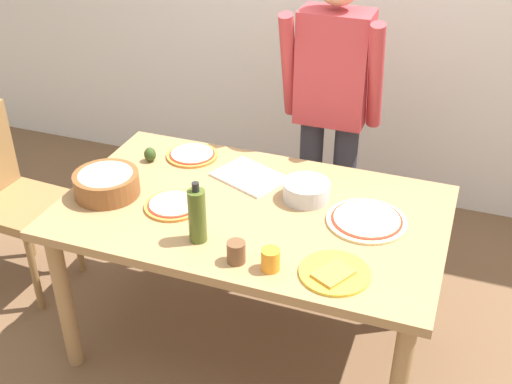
% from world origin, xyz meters
% --- Properties ---
extents(ground, '(8.00, 8.00, 0.00)m').
position_xyz_m(ground, '(0.00, 0.00, 0.00)').
color(ground, brown).
extents(dining_table, '(1.60, 0.96, 0.76)m').
position_xyz_m(dining_table, '(0.00, 0.00, 0.67)').
color(dining_table, '#A37A4C').
rests_on(dining_table, ground).
extents(person_cook, '(0.49, 0.25, 1.62)m').
position_xyz_m(person_cook, '(0.14, 0.76, 0.94)').
color(person_cook, '#2D2D38').
rests_on(person_cook, ground).
extents(chair_wooden_left, '(0.42, 0.42, 0.95)m').
position_xyz_m(chair_wooden_left, '(-1.32, 0.04, 0.54)').
color(chair_wooden_left, olive).
rests_on(chair_wooden_left, ground).
extents(pizza_raw_on_board, '(0.33, 0.33, 0.02)m').
position_xyz_m(pizza_raw_on_board, '(0.47, 0.06, 0.77)').
color(pizza_raw_on_board, beige).
rests_on(pizza_raw_on_board, dining_table).
extents(pizza_cooked_on_tray, '(0.24, 0.24, 0.02)m').
position_xyz_m(pizza_cooked_on_tray, '(-0.31, -0.10, 0.77)').
color(pizza_cooked_on_tray, '#C67A33').
rests_on(pizza_cooked_on_tray, dining_table).
extents(pizza_second_cooked, '(0.24, 0.24, 0.02)m').
position_xyz_m(pizza_second_cooked, '(-0.43, 0.33, 0.77)').
color(pizza_second_cooked, '#C67A33').
rests_on(pizza_second_cooked, dining_table).
extents(plate_with_slice, '(0.26, 0.26, 0.02)m').
position_xyz_m(plate_with_slice, '(0.43, -0.31, 0.77)').
color(plate_with_slice, gold).
rests_on(plate_with_slice, dining_table).
extents(popcorn_bowl, '(0.28, 0.28, 0.11)m').
position_xyz_m(popcorn_bowl, '(-0.63, -0.11, 0.82)').
color(popcorn_bowl, brown).
rests_on(popcorn_bowl, dining_table).
extents(mixing_bowl_steel, '(0.20, 0.20, 0.08)m').
position_xyz_m(mixing_bowl_steel, '(0.19, 0.15, 0.80)').
color(mixing_bowl_steel, '#B7B7BC').
rests_on(mixing_bowl_steel, dining_table).
extents(olive_oil_bottle, '(0.07, 0.07, 0.26)m').
position_xyz_m(olive_oil_bottle, '(-0.12, -0.28, 0.87)').
color(olive_oil_bottle, '#47561E').
rests_on(olive_oil_bottle, dining_table).
extents(cup_orange, '(0.07, 0.07, 0.08)m').
position_xyz_m(cup_orange, '(0.21, -0.36, 0.80)').
color(cup_orange, orange).
rests_on(cup_orange, dining_table).
extents(cup_small_brown, '(0.07, 0.07, 0.08)m').
position_xyz_m(cup_small_brown, '(0.07, -0.36, 0.80)').
color(cup_small_brown, brown).
rests_on(cup_small_brown, dining_table).
extents(cutting_board_white, '(0.36, 0.32, 0.01)m').
position_xyz_m(cutting_board_white, '(-0.10, 0.23, 0.77)').
color(cutting_board_white, white).
rests_on(cutting_board_white, dining_table).
extents(avocado, '(0.06, 0.06, 0.07)m').
position_xyz_m(avocado, '(-0.59, 0.22, 0.80)').
color(avocado, '#2D4219').
rests_on(avocado, dining_table).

